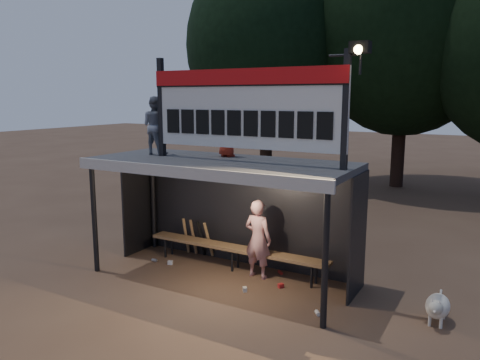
# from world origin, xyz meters

# --- Properties ---
(ground) EXTENTS (80.00, 80.00, 0.00)m
(ground) POSITION_xyz_m (0.00, 0.00, 0.00)
(ground) COLOR #503728
(ground) RESTS_ON ground
(player) EXTENTS (0.59, 0.41, 1.55)m
(player) POSITION_xyz_m (0.59, 0.42, 0.77)
(player) COLOR silver
(player) RESTS_ON ground
(child_a) EXTENTS (0.58, 0.45, 1.17)m
(child_a) POSITION_xyz_m (-1.60, 0.10, 2.91)
(child_a) COLOR slate
(child_a) RESTS_ON dugout_shelter
(child_b) EXTENTS (0.50, 0.41, 0.89)m
(child_b) POSITION_xyz_m (-0.16, 0.51, 2.76)
(child_b) COLOR #AB2B1A
(child_b) RESTS_ON dugout_shelter
(dugout_shelter) EXTENTS (5.10, 2.08, 2.32)m
(dugout_shelter) POSITION_xyz_m (0.00, 0.24, 1.85)
(dugout_shelter) COLOR #3B3B3E
(dugout_shelter) RESTS_ON ground
(scoreboard_assembly) EXTENTS (4.10, 0.27, 1.99)m
(scoreboard_assembly) POSITION_xyz_m (0.56, -0.01, 3.32)
(scoreboard_assembly) COLOR black
(scoreboard_assembly) RESTS_ON dugout_shelter
(bench) EXTENTS (4.00, 0.35, 0.48)m
(bench) POSITION_xyz_m (0.00, 0.55, 0.43)
(bench) COLOR olive
(bench) RESTS_ON ground
(tree_left) EXTENTS (6.46, 6.46, 9.27)m
(tree_left) POSITION_xyz_m (-4.00, 10.00, 5.51)
(tree_left) COLOR black
(tree_left) RESTS_ON ground
(tree_mid) EXTENTS (7.22, 7.22, 10.36)m
(tree_mid) POSITION_xyz_m (1.00, 11.50, 6.17)
(tree_mid) COLOR black
(tree_mid) RESTS_ON ground
(dog) EXTENTS (0.36, 0.81, 0.49)m
(dog) POSITION_xyz_m (3.89, 0.09, 0.28)
(dog) COLOR white
(dog) RESTS_ON ground
(bats) EXTENTS (0.68, 0.35, 0.84)m
(bats) POSITION_xyz_m (-1.12, 0.82, 0.43)
(bats) COLOR #9C7449
(bats) RESTS_ON ground
(litter) EXTENTS (4.03, 1.45, 0.08)m
(litter) POSITION_xyz_m (0.32, 0.04, 0.04)
(litter) COLOR red
(litter) RESTS_ON ground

